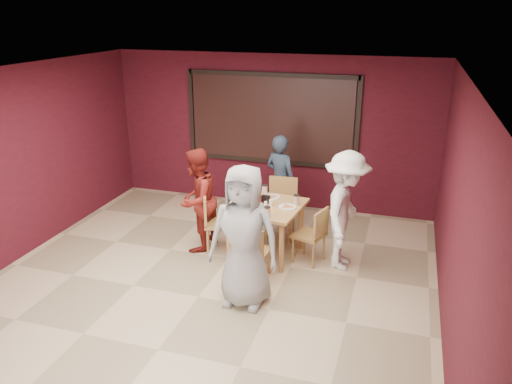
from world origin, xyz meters
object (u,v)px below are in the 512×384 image
(diner_right, at_px, (346,211))
(chair_right, at_px, (314,233))
(chair_back, at_px, (282,204))
(chair_left, at_px, (214,219))
(chair_front, at_px, (253,249))
(diner_front, at_px, (244,237))
(diner_left, at_px, (197,200))
(diner_back, at_px, (280,180))
(dining_table, at_px, (266,211))

(diner_right, bearing_deg, chair_right, 98.06)
(chair_back, relative_size, chair_left, 1.02)
(chair_front, height_order, chair_left, chair_left)
(diner_front, relative_size, diner_right, 1.06)
(chair_front, xyz_separation_m, diner_left, (-1.11, 0.67, 0.34))
(chair_left, bearing_deg, chair_front, -38.10)
(chair_front, relative_size, diner_front, 0.44)
(chair_back, height_order, chair_right, chair_back)
(chair_right, relative_size, diner_back, 0.54)
(chair_left, distance_m, diner_right, 1.98)
(chair_front, distance_m, diner_back, 2.01)
(chair_left, height_order, chair_right, chair_left)
(dining_table, relative_size, diner_back, 0.72)
(chair_front, distance_m, diner_right, 1.42)
(dining_table, distance_m, diner_right, 1.18)
(dining_table, height_order, chair_back, chair_back)
(chair_back, bearing_deg, chair_front, -90.40)
(chair_back, bearing_deg, chair_right, -49.39)
(chair_right, height_order, diner_front, diner_front)
(diner_right, bearing_deg, diner_front, 144.46)
(dining_table, bearing_deg, diner_right, -0.02)
(chair_right, bearing_deg, diner_right, 5.11)
(chair_right, relative_size, diner_front, 0.47)
(dining_table, xyz_separation_m, diner_left, (-1.07, -0.09, 0.09))
(diner_front, bearing_deg, diner_left, 133.81)
(chair_front, distance_m, chair_back, 1.52)
(chair_front, bearing_deg, diner_left, 148.80)
(diner_front, xyz_separation_m, diner_left, (-1.17, 1.25, -0.12))
(chair_front, xyz_separation_m, diner_front, (0.07, -0.58, 0.46))
(diner_front, relative_size, diner_left, 1.14)
(diner_right, bearing_deg, diner_back, 48.95)
(dining_table, height_order, diner_front, diner_front)
(diner_back, bearing_deg, chair_left, 84.64)
(dining_table, relative_size, diner_right, 0.66)
(chair_back, bearing_deg, chair_left, -133.64)
(dining_table, distance_m, chair_back, 0.78)
(chair_back, distance_m, diner_front, 2.13)
(chair_left, relative_size, chair_right, 1.12)
(chair_front, bearing_deg, chair_left, 141.90)
(chair_right, distance_m, diner_front, 1.50)
(chair_right, height_order, diner_left, diner_left)
(chair_left, distance_m, diner_back, 1.52)
(chair_left, relative_size, diner_back, 0.60)
(chair_front, height_order, diner_left, diner_left)
(chair_front, xyz_separation_m, diner_back, (-0.13, 1.98, 0.33))
(dining_table, bearing_deg, chair_left, -171.64)
(diner_right, bearing_deg, chair_left, 96.30)
(chair_front, bearing_deg, chair_right, 46.04)
(chair_left, xyz_separation_m, diner_left, (-0.29, 0.03, 0.26))
(diner_left, height_order, diner_right, diner_right)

